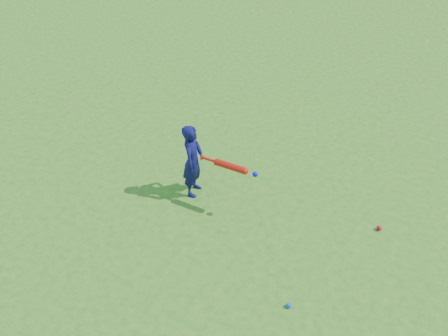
# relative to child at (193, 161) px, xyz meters

# --- Properties ---
(ground) EXTENTS (80.00, 80.00, 0.00)m
(ground) POSITION_rel_child_xyz_m (-0.73, 0.13, -0.58)
(ground) COLOR #366F1A
(ground) RESTS_ON ground
(child) EXTENTS (0.37, 0.48, 1.15)m
(child) POSITION_rel_child_xyz_m (0.00, 0.00, 0.00)
(child) COLOR #100F4A
(child) RESTS_ON ground
(ground_ball_red) EXTENTS (0.07, 0.07, 0.07)m
(ground_ball_red) POSITION_rel_child_xyz_m (2.61, 0.59, -0.54)
(ground_ball_red) COLOR red
(ground_ball_red) RESTS_ON ground
(ground_ball_blue) EXTENTS (0.06, 0.06, 0.06)m
(ground_ball_blue) POSITION_rel_child_xyz_m (2.07, -1.19, -0.54)
(ground_ball_blue) COLOR blue
(ground_ball_blue) RESTS_ON ground
(bat_swing) EXTENTS (0.85, 0.11, 0.10)m
(bat_swing) POSITION_rel_child_xyz_m (0.66, -0.03, 0.16)
(bat_swing) COLOR red
(bat_swing) RESTS_ON ground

